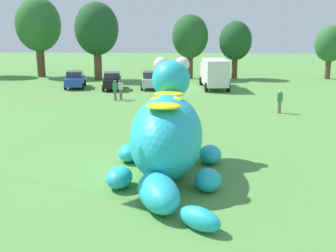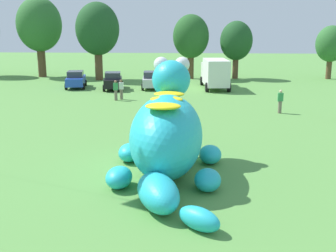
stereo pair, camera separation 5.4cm
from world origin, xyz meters
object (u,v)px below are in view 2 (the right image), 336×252
at_px(box_truck, 215,73).
at_px(spectator_near_inflatable, 280,102).
at_px(car_blue, 76,79).
at_px(giant_inflatable_creature, 167,135).
at_px(spectator_far_side, 116,90).
at_px(spectator_wandering, 121,90).
at_px(car_silver, 151,80).
at_px(car_black, 113,81).

relative_size(box_truck, spectator_near_inflatable, 3.84).
relative_size(car_blue, spectator_near_inflatable, 2.54).
xyz_separation_m(box_truck, spectator_near_inflatable, (4.16, -12.06, -0.75)).
bearing_deg(car_blue, giant_inflatable_creature, -66.41).
bearing_deg(spectator_near_inflatable, spectator_far_side, 160.44).
distance_m(spectator_near_inflatable, spectator_wandering, 13.42).
xyz_separation_m(car_blue, car_silver, (7.71, 0.02, 0.00)).
bearing_deg(spectator_far_side, car_blue, 127.46).
xyz_separation_m(car_blue, car_black, (3.98, -0.82, 0.00)).
distance_m(car_silver, spectator_wandering, 6.85).
bearing_deg(spectator_wandering, car_blue, 131.44).
bearing_deg(spectator_far_side, car_black, 102.81).
relative_size(car_black, spectator_wandering, 2.53).
xyz_separation_m(car_black, car_silver, (3.74, 0.83, 0.00)).
distance_m(car_blue, car_black, 4.06).
distance_m(giant_inflatable_creature, spectator_near_inflatable, 15.24).
relative_size(car_blue, spectator_wandering, 2.54).
relative_size(car_silver, spectator_near_inflatable, 2.48).
distance_m(giant_inflatable_creature, spectator_wandering, 19.07).
xyz_separation_m(giant_inflatable_creature, box_truck, (3.18, 25.38, -0.15)).
bearing_deg(spectator_far_side, giant_inflatable_creature, -72.94).
bearing_deg(car_black, spectator_near_inflatable, -37.11).
distance_m(car_blue, car_silver, 7.72).
distance_m(spectator_near_inflatable, spectator_far_side, 13.61).
xyz_separation_m(giant_inflatable_creature, car_black, (-6.90, 24.10, -0.89)).
bearing_deg(car_black, car_blue, 168.41).
bearing_deg(giant_inflatable_creature, car_black, 105.98).
distance_m(giant_inflatable_creature, car_black, 25.08).
height_order(box_truck, spectator_far_side, box_truck).
bearing_deg(spectator_near_inflatable, spectator_wandering, 157.94).
bearing_deg(giant_inflatable_creature, spectator_near_inflatable, 61.14).
bearing_deg(spectator_near_inflatable, giant_inflatable_creature, -118.86).
distance_m(box_truck, spectator_near_inflatable, 12.78).
bearing_deg(car_black, car_silver, 12.55).
xyz_separation_m(giant_inflatable_creature, spectator_wandering, (-5.09, 18.36, -0.89)).
distance_m(car_black, spectator_far_side, 6.38).
xyz_separation_m(car_blue, spectator_wandering, (5.79, -6.55, -0.01)).
bearing_deg(box_truck, car_silver, -175.94).
bearing_deg(car_silver, spectator_wandering, -106.36).
relative_size(car_silver, box_truck, 0.65).
relative_size(spectator_wandering, spectator_far_side, 1.00).
xyz_separation_m(car_silver, spectator_near_inflatable, (10.51, -11.61, -0.01)).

